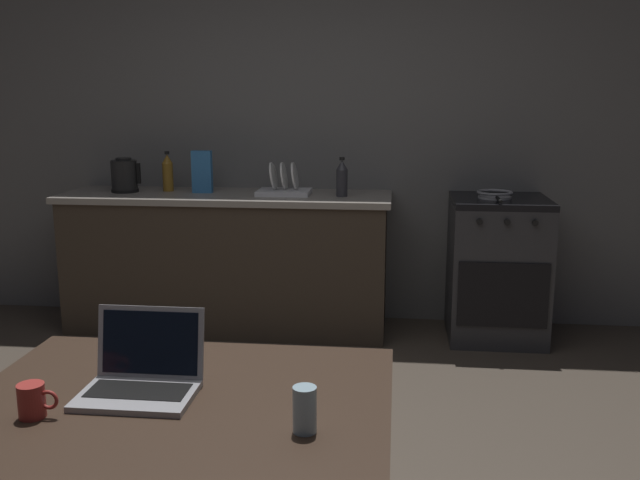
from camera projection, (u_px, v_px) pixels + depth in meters
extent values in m
cube|color=slate|center=(365.00, 117.00, 4.75)|extent=(6.40, 0.10, 2.80)
cube|color=#382D23|center=(228.00, 264.00, 4.70)|extent=(2.10, 0.60, 0.87)
cube|color=gray|center=(226.00, 197.00, 4.61)|extent=(2.16, 0.64, 0.04)
cube|color=#2D2D30|center=(497.00, 271.00, 4.52)|extent=(0.60, 0.60, 0.87)
cube|color=black|center=(500.00, 201.00, 4.42)|extent=(0.60, 0.60, 0.04)
cube|color=black|center=(503.00, 295.00, 4.23)|extent=(0.54, 0.01, 0.40)
cylinder|color=black|center=(480.00, 222.00, 4.15)|extent=(0.04, 0.02, 0.04)
cylinder|color=black|center=(507.00, 222.00, 4.13)|extent=(0.04, 0.02, 0.04)
cylinder|color=black|center=(535.00, 223.00, 4.12)|extent=(0.04, 0.02, 0.04)
cube|color=#332319|center=(177.00, 406.00, 1.97)|extent=(1.20, 0.92, 0.04)
cylinder|color=#332319|center=(68.00, 444.00, 2.49)|extent=(0.05, 0.05, 0.68)
cylinder|color=#332319|center=(372.00, 461.00, 2.37)|extent=(0.05, 0.05, 0.68)
cube|color=#99999E|center=(137.00, 396.00, 1.96)|extent=(0.32, 0.22, 0.02)
cube|color=black|center=(138.00, 390.00, 1.98)|extent=(0.28, 0.12, 0.00)
cube|color=#99999E|center=(151.00, 342.00, 2.07)|extent=(0.32, 0.05, 0.21)
cube|color=black|center=(150.00, 343.00, 2.06)|extent=(0.29, 0.04, 0.18)
cylinder|color=black|center=(125.00, 190.00, 4.68)|extent=(0.18, 0.18, 0.02)
cylinder|color=black|center=(124.00, 175.00, 4.66)|extent=(0.17, 0.17, 0.19)
cylinder|color=black|center=(123.00, 159.00, 4.64)|extent=(0.10, 0.10, 0.02)
cube|color=black|center=(139.00, 173.00, 4.64)|extent=(0.02, 0.02, 0.13)
cylinder|color=#2D2D33|center=(342.00, 183.00, 4.46)|extent=(0.07, 0.07, 0.17)
cone|color=#2D2D33|center=(342.00, 165.00, 4.44)|extent=(0.07, 0.07, 0.06)
cylinder|color=black|center=(342.00, 159.00, 4.43)|extent=(0.03, 0.03, 0.02)
cylinder|color=gray|center=(495.00, 197.00, 4.40)|extent=(0.21, 0.21, 0.01)
torus|color=gray|center=(495.00, 192.00, 4.40)|extent=(0.22, 0.22, 0.02)
cylinder|color=black|center=(499.00, 200.00, 4.21)|extent=(0.02, 0.18, 0.02)
cylinder|color=#9E2D28|center=(32.00, 401.00, 1.85)|extent=(0.07, 0.07, 0.09)
torus|color=#9E2D28|center=(49.00, 400.00, 1.84)|extent=(0.05, 0.01, 0.05)
cylinder|color=#99B7C6|center=(305.00, 409.00, 1.76)|extent=(0.06, 0.06, 0.12)
cube|color=#3372B2|center=(202.00, 172.00, 4.62)|extent=(0.13, 0.05, 0.28)
cube|color=silver|center=(284.00, 192.00, 4.56)|extent=(0.34, 0.26, 0.03)
cylinder|color=white|center=(273.00, 176.00, 4.55)|extent=(0.04, 0.18, 0.18)
cylinder|color=white|center=(284.00, 176.00, 4.54)|extent=(0.04, 0.18, 0.18)
cylinder|color=white|center=(295.00, 176.00, 4.53)|extent=(0.04, 0.18, 0.18)
cylinder|color=#8C601E|center=(168.00, 177.00, 4.71)|extent=(0.07, 0.07, 0.19)
cone|color=#8C601E|center=(167.00, 159.00, 4.68)|extent=(0.07, 0.07, 0.06)
cylinder|color=black|center=(167.00, 153.00, 4.68)|extent=(0.03, 0.03, 0.02)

